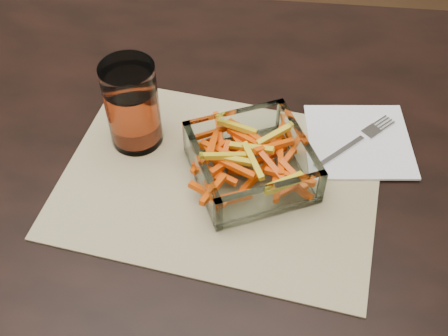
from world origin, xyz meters
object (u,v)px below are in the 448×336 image
at_px(tumbler, 133,108).
at_px(glass_bowl, 251,164).
at_px(dining_table, 133,196).
at_px(fork, 358,140).

bearing_deg(tumbler, glass_bowl, -17.70).
distance_m(dining_table, fork, 0.37).
relative_size(dining_table, fork, 12.99).
xyz_separation_m(tumbler, fork, (0.34, 0.03, -0.06)).
xyz_separation_m(dining_table, tumbler, (0.01, 0.04, 0.15)).
xyz_separation_m(glass_bowl, fork, (0.16, 0.08, -0.02)).
bearing_deg(tumbler, dining_table, -101.67).
xyz_separation_m(dining_table, glass_bowl, (0.19, -0.01, 0.12)).
bearing_deg(glass_bowl, fork, 27.85).
relative_size(tumbler, fork, 1.12).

